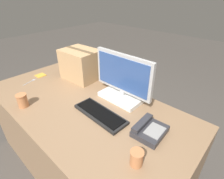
{
  "coord_description": "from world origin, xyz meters",
  "views": [
    {
      "loc": [
        0.97,
        -0.68,
        1.55
      ],
      "look_at": [
        0.21,
        0.14,
        0.89
      ],
      "focal_mm": 28.0,
      "sensor_mm": 36.0,
      "label": 1
    }
  ],
  "objects_px": {
    "paper_cup_left": "(22,100)",
    "cardboard_box": "(81,64)",
    "paper_cup_right": "(137,158)",
    "desk_phone": "(149,130)",
    "monitor": "(123,82)",
    "spoon": "(32,81)",
    "sticky_note_pad": "(41,75)",
    "keyboard": "(100,114)"
  },
  "relations": [
    {
      "from": "cardboard_box",
      "to": "sticky_note_pad",
      "type": "relative_size",
      "value": 4.08
    },
    {
      "from": "paper_cup_left",
      "to": "paper_cup_right",
      "type": "xyz_separation_m",
      "value": [
        0.95,
        0.17,
        -0.01
      ]
    },
    {
      "from": "paper_cup_left",
      "to": "paper_cup_right",
      "type": "height_order",
      "value": "paper_cup_left"
    },
    {
      "from": "desk_phone",
      "to": "sticky_note_pad",
      "type": "height_order",
      "value": "desk_phone"
    },
    {
      "from": "paper_cup_left",
      "to": "monitor",
      "type": "bearing_deg",
      "value": 51.45
    },
    {
      "from": "keyboard",
      "to": "spoon",
      "type": "relative_size",
      "value": 2.91
    },
    {
      "from": "desk_phone",
      "to": "sticky_note_pad",
      "type": "distance_m",
      "value": 1.3
    },
    {
      "from": "desk_phone",
      "to": "sticky_note_pad",
      "type": "relative_size",
      "value": 2.39
    },
    {
      "from": "desk_phone",
      "to": "paper_cup_right",
      "type": "bearing_deg",
      "value": -76.13
    },
    {
      "from": "monitor",
      "to": "spoon",
      "type": "distance_m",
      "value": 0.95
    },
    {
      "from": "spoon",
      "to": "cardboard_box",
      "type": "bearing_deg",
      "value": -55.02
    },
    {
      "from": "monitor",
      "to": "spoon",
      "type": "xyz_separation_m",
      "value": [
        -0.86,
        -0.38,
        -0.15
      ]
    },
    {
      "from": "keyboard",
      "to": "sticky_note_pad",
      "type": "bearing_deg",
      "value": -179.67
    },
    {
      "from": "monitor",
      "to": "paper_cup_right",
      "type": "bearing_deg",
      "value": -43.55
    },
    {
      "from": "paper_cup_left",
      "to": "sticky_note_pad",
      "type": "xyz_separation_m",
      "value": [
        -0.42,
        0.36,
        -0.05
      ]
    },
    {
      "from": "paper_cup_right",
      "to": "cardboard_box",
      "type": "xyz_separation_m",
      "value": [
        -1.02,
        0.46,
        0.1
      ]
    },
    {
      "from": "monitor",
      "to": "spoon",
      "type": "height_order",
      "value": "monitor"
    },
    {
      "from": "paper_cup_left",
      "to": "paper_cup_right",
      "type": "distance_m",
      "value": 0.97
    },
    {
      "from": "monitor",
      "to": "paper_cup_right",
      "type": "xyz_separation_m",
      "value": [
        0.46,
        -0.44,
        -0.11
      ]
    },
    {
      "from": "keyboard",
      "to": "paper_cup_right",
      "type": "distance_m",
      "value": 0.46
    },
    {
      "from": "paper_cup_left",
      "to": "spoon",
      "type": "xyz_separation_m",
      "value": [
        -0.37,
        0.24,
        -0.05
      ]
    },
    {
      "from": "monitor",
      "to": "paper_cup_right",
      "type": "distance_m",
      "value": 0.65
    },
    {
      "from": "paper_cup_right",
      "to": "keyboard",
      "type": "bearing_deg",
      "value": 160.4
    },
    {
      "from": "monitor",
      "to": "cardboard_box",
      "type": "xyz_separation_m",
      "value": [
        -0.55,
        0.01,
        -0.01
      ]
    },
    {
      "from": "monitor",
      "to": "desk_phone",
      "type": "height_order",
      "value": "monitor"
    },
    {
      "from": "paper_cup_left",
      "to": "cardboard_box",
      "type": "height_order",
      "value": "cardboard_box"
    },
    {
      "from": "sticky_note_pad",
      "to": "spoon",
      "type": "bearing_deg",
      "value": -66.44
    },
    {
      "from": "keyboard",
      "to": "cardboard_box",
      "type": "height_order",
      "value": "cardboard_box"
    },
    {
      "from": "keyboard",
      "to": "sticky_note_pad",
      "type": "height_order",
      "value": "keyboard"
    },
    {
      "from": "cardboard_box",
      "to": "paper_cup_left",
      "type": "bearing_deg",
      "value": -84.34
    },
    {
      "from": "paper_cup_right",
      "to": "cardboard_box",
      "type": "height_order",
      "value": "cardboard_box"
    },
    {
      "from": "paper_cup_right",
      "to": "sticky_note_pad",
      "type": "relative_size",
      "value": 1.02
    },
    {
      "from": "paper_cup_left",
      "to": "cardboard_box",
      "type": "xyz_separation_m",
      "value": [
        -0.06,
        0.63,
        0.09
      ]
    },
    {
      "from": "desk_phone",
      "to": "cardboard_box",
      "type": "relative_size",
      "value": 0.59
    },
    {
      "from": "cardboard_box",
      "to": "keyboard",
      "type": "bearing_deg",
      "value": -27.34
    },
    {
      "from": "cardboard_box",
      "to": "spoon",
      "type": "bearing_deg",
      "value": -127.91
    },
    {
      "from": "monitor",
      "to": "cardboard_box",
      "type": "bearing_deg",
      "value": 178.49
    },
    {
      "from": "paper_cup_right",
      "to": "cardboard_box",
      "type": "relative_size",
      "value": 0.25
    },
    {
      "from": "keyboard",
      "to": "cardboard_box",
      "type": "bearing_deg",
      "value": 155.01
    },
    {
      "from": "spoon",
      "to": "sticky_note_pad",
      "type": "xyz_separation_m",
      "value": [
        -0.05,
        0.12,
        0.0
      ]
    },
    {
      "from": "cardboard_box",
      "to": "sticky_note_pad",
      "type": "xyz_separation_m",
      "value": [
        -0.36,
        -0.27,
        -0.14
      ]
    },
    {
      "from": "monitor",
      "to": "paper_cup_left",
      "type": "relative_size",
      "value": 5.05
    }
  ]
}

